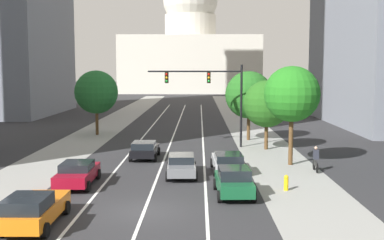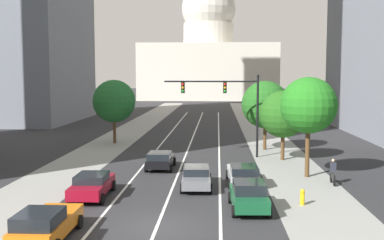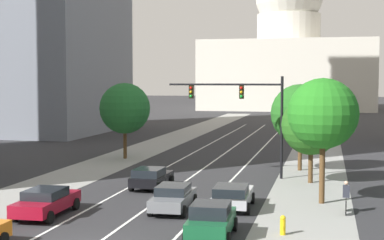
% 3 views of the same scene
% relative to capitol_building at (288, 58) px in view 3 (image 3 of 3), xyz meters
% --- Properties ---
extents(ground_plane, '(400.00, 400.00, 0.00)m').
position_rel_capitol_building_xyz_m(ground_plane, '(0.00, -83.38, -12.46)').
color(ground_plane, '#2B2B2D').
extents(sidewalk_left, '(4.90, 130.00, 0.01)m').
position_rel_capitol_building_xyz_m(sidewalk_left, '(-8.56, -88.38, -12.45)').
color(sidewalk_left, gray).
rests_on(sidewalk_left, ground).
extents(sidewalk_right, '(4.90, 130.00, 0.01)m').
position_rel_capitol_building_xyz_m(sidewalk_right, '(8.56, -88.38, -12.45)').
color(sidewalk_right, gray).
rests_on(sidewalk_right, ground).
extents(lane_stripe_left, '(0.16, 90.00, 0.01)m').
position_rel_capitol_building_xyz_m(lane_stripe_left, '(-3.05, -98.38, -12.45)').
color(lane_stripe_left, white).
rests_on(lane_stripe_left, ground).
extents(lane_stripe_center, '(0.16, 90.00, 0.01)m').
position_rel_capitol_building_xyz_m(lane_stripe_center, '(0.00, -98.38, -12.45)').
color(lane_stripe_center, white).
rests_on(lane_stripe_center, ground).
extents(lane_stripe_right, '(0.16, 90.00, 0.01)m').
position_rel_capitol_building_xyz_m(lane_stripe_right, '(3.05, -98.38, -12.45)').
color(lane_stripe_right, white).
rests_on(lane_stripe_right, ground).
extents(capitol_building, '(40.40, 27.90, 37.01)m').
position_rel_capitol_building_xyz_m(capitol_building, '(0.00, 0.00, 0.00)').
color(capitol_building, beige).
rests_on(capitol_building, ground).
extents(car_silver, '(2.21, 4.29, 1.42)m').
position_rel_capitol_building_xyz_m(car_silver, '(4.59, -114.50, -11.70)').
color(car_silver, '#B2B5BA').
rests_on(car_silver, ground).
extents(car_gray, '(2.12, 4.55, 1.40)m').
position_rel_capitol_building_xyz_m(car_gray, '(1.53, -115.56, -11.72)').
color(car_gray, slate).
rests_on(car_gray, ground).
extents(car_crimson, '(2.17, 4.76, 1.42)m').
position_rel_capitol_building_xyz_m(car_crimson, '(-4.58, -118.20, -11.71)').
color(car_crimson, maroon).
rests_on(car_crimson, ground).
extents(car_black, '(2.09, 4.11, 1.39)m').
position_rel_capitol_building_xyz_m(car_black, '(-1.53, -109.65, -11.72)').
color(car_black, black).
rests_on(car_black, ground).
extents(car_green, '(2.16, 4.09, 1.60)m').
position_rel_capitol_building_xyz_m(car_green, '(4.58, -120.47, -11.65)').
color(car_green, '#14512D').
rests_on(car_green, ground).
extents(traffic_signal_mast, '(8.35, 0.39, 7.31)m').
position_rel_capitol_building_xyz_m(traffic_signal_mast, '(3.87, -103.92, -7.24)').
color(traffic_signal_mast, black).
rests_on(traffic_signal_mast, ground).
extents(fire_hydrant, '(0.26, 0.35, 0.91)m').
position_rel_capitol_building_xyz_m(fire_hydrant, '(7.66, -119.27, -11.99)').
color(fire_hydrant, yellow).
rests_on(fire_hydrant, ground).
extents(cyclist, '(0.37, 1.70, 1.72)m').
position_rel_capitol_building_xyz_m(cyclist, '(10.59, -114.12, -11.60)').
color(cyclist, black).
rests_on(cyclist, ground).
extents(street_tree_mid_right, '(4.61, 4.61, 6.74)m').
position_rel_capitol_building_xyz_m(street_tree_mid_right, '(7.52, -99.65, -8.03)').
color(street_tree_mid_right, '#51381E').
rests_on(street_tree_mid_right, ground).
extents(street_tree_near_right, '(4.05, 4.05, 5.98)m').
position_rel_capitol_building_xyz_m(street_tree_near_right, '(8.49, -105.16, -8.51)').
color(street_tree_near_right, '#51381E').
rests_on(street_tree_near_right, ground).
extents(street_tree_near_left, '(4.54, 4.54, 6.80)m').
position_rel_capitol_building_xyz_m(street_tree_near_left, '(-8.11, -96.14, -7.94)').
color(street_tree_near_left, '#51381E').
rests_on(street_tree_near_left, ground).
extents(street_tree_far_right, '(4.02, 4.02, 7.16)m').
position_rel_capitol_building_xyz_m(street_tree_far_right, '(9.31, -111.85, -7.33)').
color(street_tree_far_right, '#51381E').
rests_on(street_tree_far_right, ground).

